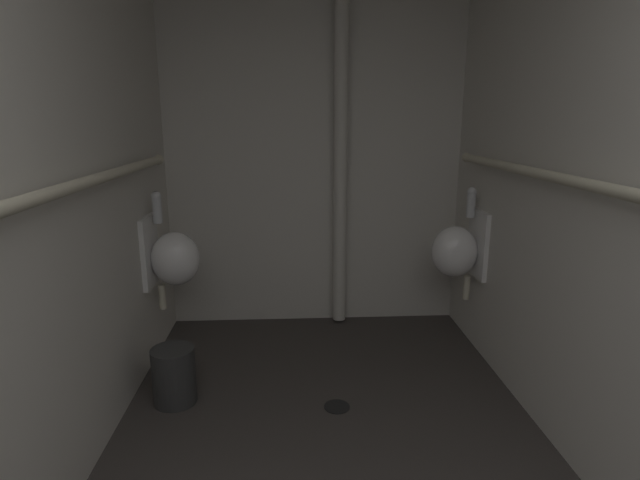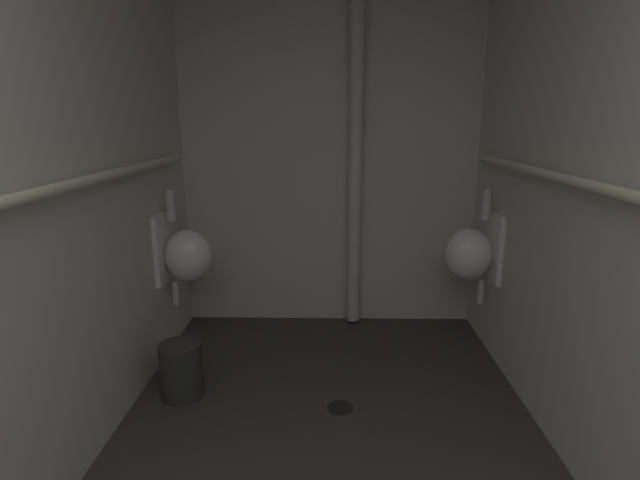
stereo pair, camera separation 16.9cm
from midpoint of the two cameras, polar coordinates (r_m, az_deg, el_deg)
The scene contains 10 objects.
wall_left at distance 2.08m, azimuth -28.43°, elevation 6.99°, with size 0.06×3.81×2.67m, color silver.
wall_right at distance 2.16m, azimuth 34.37°, elevation 6.45°, with size 0.06×3.81×2.67m, color silver.
wall_back at distance 3.69m, azimuth 2.39°, elevation 10.87°, with size 2.26×0.06×2.67m, color silver.
urinal_left_mid at distance 3.28m, azimuth -13.77°, elevation -1.57°, with size 0.32×0.30×0.76m.
urinal_right_mid at distance 3.39m, azimuth 18.24°, elevation -1.39°, with size 0.32×0.30×0.76m.
supply_pipe_left at distance 2.04m, azimuth -26.03°, elevation 5.09°, with size 0.06×2.98×0.06m.
supply_pipe_right at distance 2.16m, azimuth 31.56°, elevation 4.84°, with size 0.06×3.03×0.06m.
standpipe_back_wall at distance 3.59m, azimuth 5.40°, elevation 10.74°, with size 0.10×0.10×2.62m, color silver.
floor_drain at distance 2.85m, azimuth 4.02°, elevation -18.48°, with size 0.14×0.14×0.01m, color black.
waste_bin at distance 2.96m, azimuth -13.97°, elevation -14.21°, with size 0.23×0.23×0.31m, color #2D2D2D.
Camera 2 is at (0.00, 0.04, 1.52)m, focal length 28.11 mm.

